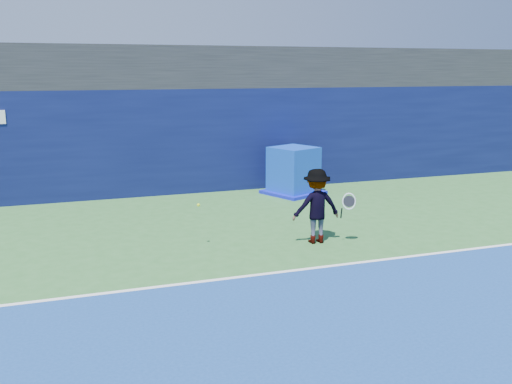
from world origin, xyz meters
TOP-DOWN VIEW (x-y plane):
  - ground at (0.00, 0.00)m, footprint 80.00×80.00m
  - baseline at (0.00, 3.00)m, footprint 24.00×0.10m
  - stadium_band at (0.00, 11.50)m, footprint 36.00×3.00m
  - back_wall_assembly at (-0.00, 10.50)m, footprint 36.00×1.03m
  - equipment_cart at (2.85, 9.04)m, footprint 1.87×1.87m
  - tennis_player at (1.47, 4.47)m, footprint 1.25×0.70m
  - tennis_ball at (-0.92, 4.91)m, footprint 0.07×0.07m

SIDE VIEW (x-z plane):
  - ground at x=0.00m, z-range 0.00..0.00m
  - baseline at x=0.00m, z-range 0.01..0.01m
  - equipment_cart at x=2.85m, z-range -0.06..1.30m
  - tennis_player at x=1.47m, z-range 0.00..1.55m
  - tennis_ball at x=-0.92m, z-range 0.85..0.92m
  - back_wall_assembly at x=0.00m, z-range 0.00..3.00m
  - stadium_band at x=0.00m, z-range 3.00..4.20m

